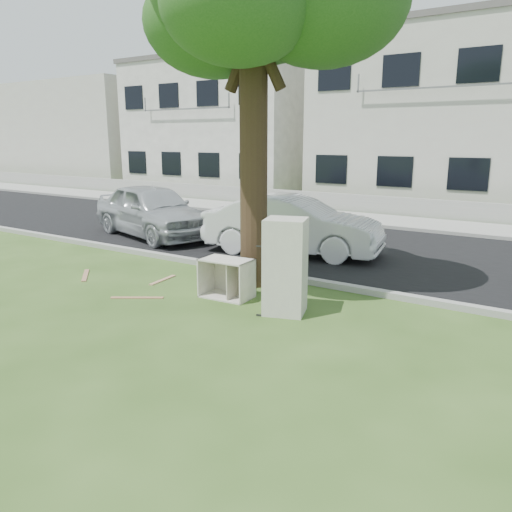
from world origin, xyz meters
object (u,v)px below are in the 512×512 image
Objects in this scene: car_center at (293,225)px; car_left at (152,210)px; cabinet at (227,278)px; fridge at (285,267)px.

car_center is 0.97× the size of car_left.
car_center reaches higher than cabinet.
fridge is 1.73× the size of cabinet.
fridge is 0.36× the size of car_center.
cabinet is 6.45m from car_left.
fridge is at bearing -102.52° from car_left.
car_left is (-5.36, 3.56, 0.43)m from cabinet.
fridge is at bearing -9.79° from cabinet.
fridge reaches higher than car_left.
fridge is 4.47m from car_center.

